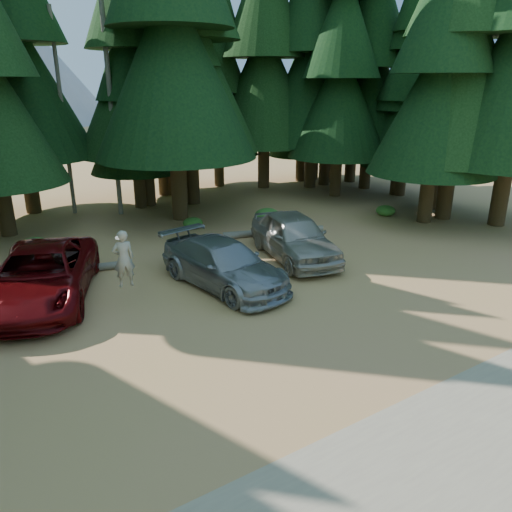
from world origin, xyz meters
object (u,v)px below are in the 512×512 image
object	(u,v)px
silver_minivan_center	(224,264)
silver_minivan_right	(294,236)
red_pickup	(41,275)
log_right	(274,232)
frisbee_player	(124,258)
log_mid	(206,240)
log_left	(76,270)

from	to	relation	value
silver_minivan_center	silver_minivan_right	distance (m)	3.82
red_pickup	log_right	bearing A→B (deg)	32.61
frisbee_player	log_right	xyz separation A→B (m)	(8.02, 3.35, -1.30)
frisbee_player	silver_minivan_center	bearing A→B (deg)	177.23
silver_minivan_right	silver_minivan_center	bearing A→B (deg)	-153.02
red_pickup	log_right	world-z (taller)	red_pickup
silver_minivan_center	log_right	xyz separation A→B (m)	(4.78, 3.89, -0.63)
log_mid	log_right	distance (m)	3.19
red_pickup	log_mid	distance (m)	7.59
log_right	log_left	bearing A→B (deg)	-161.07
frisbee_player	log_right	size ratio (longest dim) A/B	0.39
frisbee_player	log_mid	world-z (taller)	frisbee_player
log_mid	log_right	xyz separation A→B (m)	(3.11, -0.70, 0.02)
silver_minivan_right	log_mid	bearing A→B (deg)	131.85
silver_minivan_center	log_right	bearing A→B (deg)	30.42
red_pickup	silver_minivan_right	size ratio (longest dim) A/B	1.19
frisbee_player	log_left	size ratio (longest dim) A/B	0.47
silver_minivan_right	log_right	size ratio (longest dim) A/B	1.13
silver_minivan_center	log_mid	xyz separation A→B (m)	(1.67, 4.59, -0.66)
frisbee_player	log_right	world-z (taller)	frisbee_player
red_pickup	silver_minivan_center	size ratio (longest dim) A/B	1.17
silver_minivan_right	frisbee_player	xyz separation A→B (m)	(-6.94, -0.40, 0.56)
silver_minivan_center	frisbee_player	size ratio (longest dim) A/B	2.94
silver_minivan_center	silver_minivan_right	bearing A→B (deg)	5.51
log_mid	log_right	world-z (taller)	log_right
frisbee_player	red_pickup	bearing A→B (deg)	-27.59
red_pickup	log_mid	bearing A→B (deg)	42.02
log_left	silver_minivan_right	bearing A→B (deg)	-8.63
silver_minivan_right	log_mid	distance (m)	4.24
log_left	silver_minivan_center	bearing A→B (deg)	-31.91
silver_minivan_center	log_left	distance (m)	5.61
silver_minivan_center	red_pickup	bearing A→B (deg)	150.67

